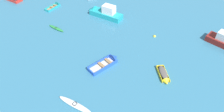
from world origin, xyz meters
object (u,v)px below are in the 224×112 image
rowboat_blue_midfield_right (109,61)px  mooring_buoy_central (154,36)px  kayak_white_near_right (75,105)px  rowboat_yellow_foreground_center (164,76)px  motor_launch_turquoise_back_row_left (104,12)px  kayak_green_distant_center (56,28)px  rowboat_turquoise_far_back (56,5)px

rowboat_blue_midfield_right → mooring_buoy_central: 7.83m
kayak_white_near_right → rowboat_yellow_foreground_center: size_ratio=1.33×
motor_launch_turquoise_back_row_left → kayak_green_distant_center: bearing=-140.8°
motor_launch_turquoise_back_row_left → rowboat_yellow_foreground_center: (9.14, -11.07, -0.39)m
kayak_white_near_right → motor_launch_turquoise_back_row_left: bearing=93.5°
kayak_green_distant_center → rowboat_turquoise_far_back: size_ratio=0.88×
motor_launch_turquoise_back_row_left → kayak_white_near_right: size_ratio=1.57×
kayak_green_distant_center → kayak_white_near_right: kayak_white_near_right is taller
kayak_green_distant_center → rowboat_blue_midfield_right: rowboat_blue_midfield_right is taller
rowboat_yellow_foreground_center → mooring_buoy_central: size_ratio=7.13×
motor_launch_turquoise_back_row_left → rowboat_blue_midfield_right: motor_launch_turquoise_back_row_left is taller
motor_launch_turquoise_back_row_left → rowboat_yellow_foreground_center: motor_launch_turquoise_back_row_left is taller
kayak_white_near_right → mooring_buoy_central: (6.83, 12.55, -0.17)m
kayak_white_near_right → rowboat_yellow_foreground_center: rowboat_yellow_foreground_center is taller
rowboat_yellow_foreground_center → kayak_white_near_right: bearing=-147.1°
kayak_green_distant_center → rowboat_yellow_foreground_center: size_ratio=0.97×
motor_launch_turquoise_back_row_left → kayak_white_near_right: bearing=-86.5°
motor_launch_turquoise_back_row_left → rowboat_turquoise_far_back: motor_launch_turquoise_back_row_left is taller
motor_launch_turquoise_back_row_left → kayak_white_near_right: (0.99, -16.34, -0.46)m
rowboat_turquoise_far_back → mooring_buoy_central: size_ratio=7.86×
kayak_white_near_right → rowboat_yellow_foreground_center: bearing=32.9°
kayak_white_near_right → rowboat_yellow_foreground_center: 9.71m
rowboat_turquoise_far_back → rowboat_blue_midfield_right: bearing=-45.0°
motor_launch_turquoise_back_row_left → mooring_buoy_central: size_ratio=14.80×
kayak_white_near_right → rowboat_turquoise_far_back: rowboat_turquoise_far_back is taller
kayak_green_distant_center → rowboat_turquoise_far_back: bearing=113.2°
rowboat_yellow_foreground_center → rowboat_turquoise_far_back: 21.65m
mooring_buoy_central → kayak_white_near_right: bearing=-118.5°
motor_launch_turquoise_back_row_left → rowboat_yellow_foreground_center: 14.36m
kayak_white_near_right → kayak_green_distant_center: bearing=120.4°
rowboat_turquoise_far_back → rowboat_blue_midfield_right: 16.13m
kayak_white_near_right → mooring_buoy_central: size_ratio=9.45×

